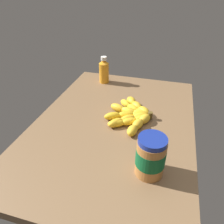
% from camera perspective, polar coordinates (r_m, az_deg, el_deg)
% --- Properties ---
extents(ground_plane, '(0.94, 0.65, 0.03)m').
position_cam_1_polar(ground_plane, '(0.91, 0.52, -3.53)').
color(ground_plane, brown).
extents(banana_bunch, '(0.29, 0.20, 0.04)m').
position_cam_1_polar(banana_bunch, '(0.92, 5.27, -0.71)').
color(banana_bunch, gold).
rests_on(banana_bunch, ground_plane).
extents(peanut_butter_jar, '(0.09, 0.09, 0.14)m').
position_cam_1_polar(peanut_butter_jar, '(0.66, 10.20, -11.52)').
color(peanut_butter_jar, '#B27238').
rests_on(peanut_butter_jar, ground_plane).
extents(honey_bottle, '(0.05, 0.05, 0.15)m').
position_cam_1_polar(honey_bottle, '(1.21, -2.13, 10.88)').
color(honey_bottle, orange).
rests_on(honey_bottle, ground_plane).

